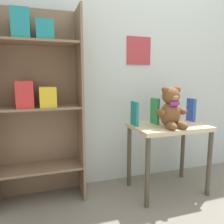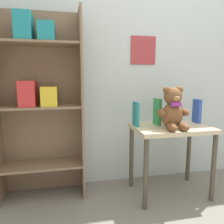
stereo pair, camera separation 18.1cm
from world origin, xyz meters
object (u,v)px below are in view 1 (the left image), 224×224
(book_standing_green, at_px, (155,111))
(book_standing_blue, at_px, (191,110))
(teddy_bear, at_px, (171,109))
(bookshelf_side, at_px, (36,95))
(book_standing_pink, at_px, (173,113))
(display_table, at_px, (168,136))
(book_standing_teal, at_px, (135,114))

(book_standing_green, relative_size, book_standing_blue, 1.07)
(teddy_bear, bearing_deg, book_standing_blue, 27.60)
(bookshelf_side, xyz_separation_m, teddy_bear, (1.07, -0.31, -0.12))
(bookshelf_side, distance_m, book_standing_pink, 1.23)
(book_standing_pink, bearing_deg, book_standing_blue, 1.64)
(display_table, height_order, book_standing_blue, book_standing_blue)
(teddy_bear, xyz_separation_m, book_standing_teal, (-0.26, 0.16, -0.05))
(display_table, xyz_separation_m, book_standing_green, (-0.10, 0.08, 0.22))
(book_standing_teal, distance_m, book_standing_pink, 0.40)
(bookshelf_side, xyz_separation_m, book_standing_pink, (1.21, -0.14, -0.19))
(bookshelf_side, bearing_deg, display_table, -11.54)
(book_standing_green, xyz_separation_m, book_standing_blue, (0.40, 0.01, -0.01))
(book_standing_pink, relative_size, book_standing_blue, 0.85)
(book_standing_teal, relative_size, book_standing_pink, 1.13)
(display_table, height_order, book_standing_green, book_standing_green)
(display_table, relative_size, teddy_bear, 1.90)
(book_standing_teal, bearing_deg, teddy_bear, -29.64)
(bookshelf_side, relative_size, book_standing_green, 6.81)
(book_standing_green, bearing_deg, book_standing_blue, -0.66)
(book_standing_teal, bearing_deg, book_standing_blue, 3.36)
(book_standing_pink, xyz_separation_m, book_standing_blue, (0.20, 0.00, 0.02))
(display_table, xyz_separation_m, book_standing_teal, (-0.30, 0.08, 0.20))
(book_standing_blue, bearing_deg, display_table, -162.21)
(teddy_bear, height_order, book_standing_pink, teddy_bear)
(display_table, bearing_deg, book_standing_pink, 42.37)
(book_standing_teal, bearing_deg, bookshelf_side, 171.89)
(book_standing_teal, bearing_deg, book_standing_green, 2.23)
(bookshelf_side, height_order, book_standing_teal, bookshelf_side)
(teddy_bear, xyz_separation_m, book_standing_pink, (0.14, 0.17, -0.07))
(book_standing_pink, bearing_deg, display_table, -136.70)
(book_standing_teal, bearing_deg, book_standing_pink, 3.63)
(book_standing_green, distance_m, book_standing_blue, 0.40)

